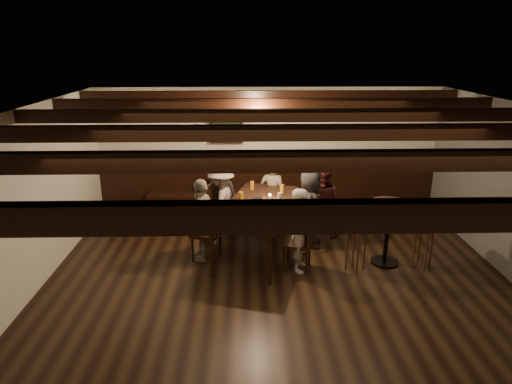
{
  "coord_description": "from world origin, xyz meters",
  "views": [
    {
      "loc": [
        -0.47,
        -5.07,
        3.15
      ],
      "look_at": [
        -0.3,
        1.3,
        1.08
      ],
      "focal_mm": 32.0,
      "sensor_mm": 36.0,
      "label": 1
    }
  ],
  "objects_px": {
    "chair_left_near": "(223,220)",
    "chair_left_far": "(205,242)",
    "dining_table": "(258,208)",
    "bar_stool_left": "(356,247)",
    "chair_right_near": "(307,228)",
    "person_left_far": "(202,219)",
    "high_top_table": "(388,224)",
    "person_left_near": "(221,202)",
    "bar_stool_right": "(424,245)",
    "chair_right_far": "(298,252)",
    "person_bench_centre": "(272,195)",
    "person_bench_right": "(322,202)",
    "person_right_near": "(310,208)",
    "person_bench_left": "(221,194)",
    "person_right_far": "(301,230)"
  },
  "relations": [
    {
      "from": "chair_left_near",
      "to": "chair_left_far",
      "type": "bearing_deg",
      "value": 0.08
    },
    {
      "from": "dining_table",
      "to": "bar_stool_left",
      "type": "relative_size",
      "value": 2.32
    },
    {
      "from": "dining_table",
      "to": "chair_right_near",
      "type": "relative_size",
      "value": 2.5
    },
    {
      "from": "chair_left_far",
      "to": "person_left_far",
      "type": "distance_m",
      "value": 0.37
    },
    {
      "from": "high_top_table",
      "to": "chair_right_near",
      "type": "bearing_deg",
      "value": 146.61
    },
    {
      "from": "chair_left_far",
      "to": "person_left_near",
      "type": "relative_size",
      "value": 0.72
    },
    {
      "from": "bar_stool_left",
      "to": "bar_stool_right",
      "type": "xyz_separation_m",
      "value": [
        1.0,
        0.05,
        0.0
      ]
    },
    {
      "from": "chair_right_far",
      "to": "person_left_near",
      "type": "height_order",
      "value": "person_left_near"
    },
    {
      "from": "person_bench_centre",
      "to": "bar_stool_right",
      "type": "height_order",
      "value": "person_bench_centre"
    },
    {
      "from": "chair_left_far",
      "to": "chair_right_near",
      "type": "height_order",
      "value": "chair_right_near"
    },
    {
      "from": "chair_left_far",
      "to": "person_bench_right",
      "type": "height_order",
      "value": "person_bench_right"
    },
    {
      "from": "high_top_table",
      "to": "person_right_near",
      "type": "bearing_deg",
      "value": 146.19
    },
    {
      "from": "person_bench_centre",
      "to": "bar_stool_left",
      "type": "relative_size",
      "value": 1.23
    },
    {
      "from": "dining_table",
      "to": "high_top_table",
      "type": "xyz_separation_m",
      "value": [
        1.9,
        -0.47,
        -0.09
      ]
    },
    {
      "from": "bar_stool_right",
      "to": "chair_left_far",
      "type": "bearing_deg",
      "value": 149.98
    },
    {
      "from": "chair_right_near",
      "to": "person_left_far",
      "type": "relative_size",
      "value": 0.72
    },
    {
      "from": "chair_right_far",
      "to": "high_top_table",
      "type": "height_order",
      "value": "high_top_table"
    },
    {
      "from": "chair_right_near",
      "to": "bar_stool_right",
      "type": "relative_size",
      "value": 0.93
    },
    {
      "from": "person_left_near",
      "to": "person_right_near",
      "type": "xyz_separation_m",
      "value": [
        1.44,
        -0.41,
        0.02
      ]
    },
    {
      "from": "person_bench_centre",
      "to": "person_bench_left",
      "type": "bearing_deg",
      "value": 9.46
    },
    {
      "from": "person_right_near",
      "to": "high_top_table",
      "type": "xyz_separation_m",
      "value": [
        1.05,
        -0.7,
        -0.0
      ]
    },
    {
      "from": "chair_left_near",
      "to": "person_left_near",
      "type": "bearing_deg",
      "value": -90.0
    },
    {
      "from": "chair_left_far",
      "to": "person_left_far",
      "type": "height_order",
      "value": "person_left_far"
    },
    {
      "from": "person_bench_right",
      "to": "bar_stool_right",
      "type": "xyz_separation_m",
      "value": [
        1.29,
        -1.25,
        -0.24
      ]
    },
    {
      "from": "chair_left_far",
      "to": "person_bench_left",
      "type": "xyz_separation_m",
      "value": [
        0.19,
        1.35,
        0.32
      ]
    },
    {
      "from": "person_left_far",
      "to": "bar_stool_right",
      "type": "relative_size",
      "value": 1.29
    },
    {
      "from": "person_bench_right",
      "to": "bar_stool_left",
      "type": "distance_m",
      "value": 1.35
    },
    {
      "from": "person_bench_left",
      "to": "person_right_near",
      "type": "height_order",
      "value": "person_right_near"
    },
    {
      "from": "person_bench_right",
      "to": "high_top_table",
      "type": "height_order",
      "value": "person_bench_right"
    },
    {
      "from": "chair_left_near",
      "to": "chair_right_near",
      "type": "distance_m",
      "value": 1.44
    },
    {
      "from": "chair_left_far",
      "to": "person_bench_centre",
      "type": "distance_m",
      "value": 1.7
    },
    {
      "from": "chair_right_near",
      "to": "dining_table",
      "type": "bearing_deg",
      "value": 122.03
    },
    {
      "from": "person_bench_centre",
      "to": "high_top_table",
      "type": "xyz_separation_m",
      "value": [
        1.61,
        -1.48,
        0.03
      ]
    },
    {
      "from": "dining_table",
      "to": "high_top_table",
      "type": "relative_size",
      "value": 2.35
    },
    {
      "from": "chair_left_far",
      "to": "chair_right_far",
      "type": "xyz_separation_m",
      "value": [
        1.38,
        -0.39,
        -0.01
      ]
    },
    {
      "from": "chair_right_near",
      "to": "person_bench_right",
      "type": "height_order",
      "value": "person_bench_right"
    },
    {
      "from": "bar_stool_left",
      "to": "person_right_far",
      "type": "bearing_deg",
      "value": 155.69
    },
    {
      "from": "person_bench_left",
      "to": "person_left_far",
      "type": "distance_m",
      "value": 1.36
    },
    {
      "from": "person_right_near",
      "to": "high_top_table",
      "type": "relative_size",
      "value": 1.31
    },
    {
      "from": "person_right_far",
      "to": "person_bench_left",
      "type": "bearing_deg",
      "value": 50.71
    },
    {
      "from": "person_left_near",
      "to": "person_right_far",
      "type": "height_order",
      "value": "person_right_far"
    },
    {
      "from": "chair_right_near",
      "to": "high_top_table",
      "type": "relative_size",
      "value": 0.94
    },
    {
      "from": "dining_table",
      "to": "chair_left_far",
      "type": "height_order",
      "value": "chair_left_far"
    },
    {
      "from": "chair_right_near",
      "to": "bar_stool_right",
      "type": "xyz_separation_m",
      "value": [
        1.58,
        -0.87,
        0.09
      ]
    },
    {
      "from": "person_left_far",
      "to": "high_top_table",
      "type": "height_order",
      "value": "person_left_far"
    },
    {
      "from": "person_left_near",
      "to": "person_right_far",
      "type": "xyz_separation_m",
      "value": [
        1.2,
        -1.27,
        0.0
      ]
    },
    {
      "from": "chair_right_far",
      "to": "person_bench_left",
      "type": "xyz_separation_m",
      "value": [
        -1.19,
        1.74,
        0.32
      ]
    },
    {
      "from": "chair_left_near",
      "to": "bar_stool_left",
      "type": "bearing_deg",
      "value": 72.14
    },
    {
      "from": "high_top_table",
      "to": "bar_stool_right",
      "type": "height_order",
      "value": "bar_stool_right"
    },
    {
      "from": "high_top_table",
      "to": "chair_left_far",
      "type": "bearing_deg",
      "value": 175.02
    }
  ]
}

